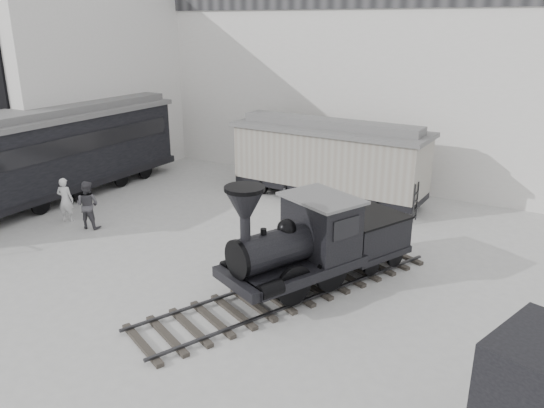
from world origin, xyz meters
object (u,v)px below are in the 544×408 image
Objects in this scene: visitor_a at (65,200)px; visitor_b at (88,205)px; boxcar at (329,158)px; passenger_coach at (49,154)px; locomotive at (312,247)px.

visitor_b is at bearing 156.18° from visitor_a.
passenger_coach reaches higher than boxcar.
boxcar is at bearing 134.91° from locomotive.
boxcar is 4.71× the size of visitor_b.
boxcar is at bearing -144.37° from visitor_b.
passenger_coach is 3.28m from visitor_a.
visitor_b is at bearing -156.27° from locomotive.
boxcar is 4.92× the size of visitor_a.
passenger_coach is at bearing -50.84° from visitor_a.
locomotive is 5.25× the size of visitor_b.
passenger_coach is (-13.37, 1.47, 0.81)m from locomotive.
locomotive is 0.69× the size of passenger_coach.
boxcar is 12.08m from passenger_coach.
locomotive is at bearing -67.06° from boxcar.
locomotive is at bearing 164.77° from visitor_b.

